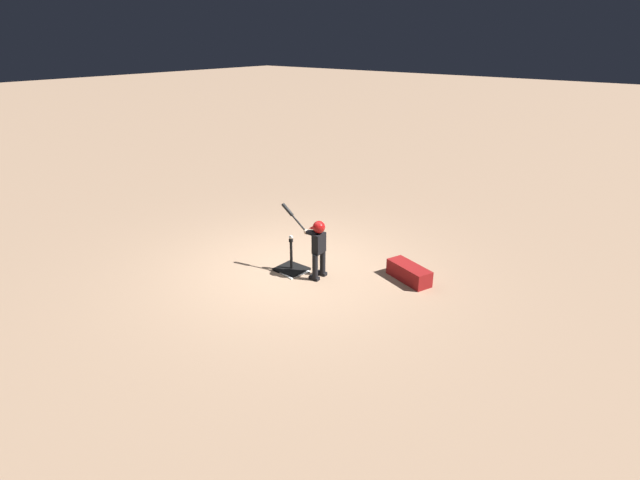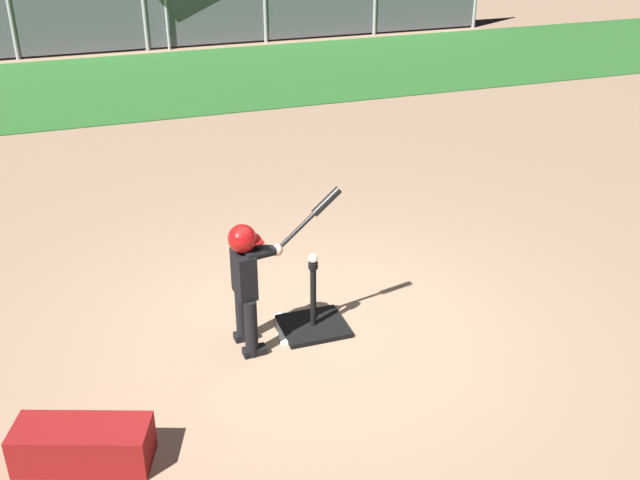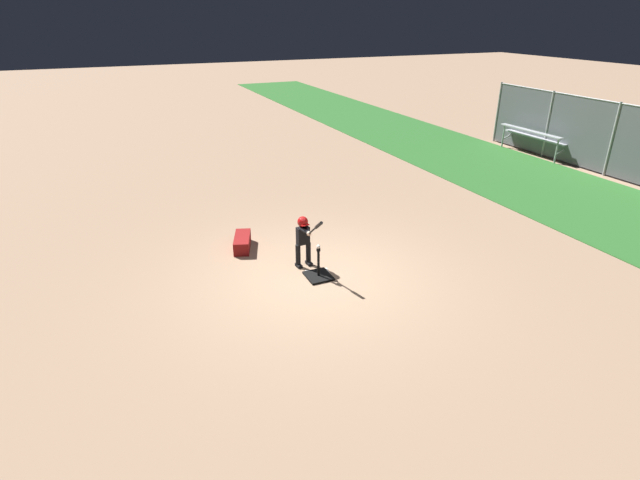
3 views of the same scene
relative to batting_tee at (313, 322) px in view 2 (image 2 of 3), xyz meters
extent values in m
plane|color=#93755B|center=(0.03, -0.07, -0.06)|extent=(90.00, 90.00, 0.00)
cube|color=#286026|center=(0.03, 8.18, -0.06)|extent=(56.00, 4.44, 0.02)
cylinder|color=#9E9EA3|center=(-2.44, 10.74, 1.05)|extent=(0.08, 0.08, 2.23)
cube|color=white|center=(-0.07, 0.03, -0.05)|extent=(0.51, 0.51, 0.02)
cube|color=black|center=(0.00, 0.00, -0.04)|extent=(0.52, 0.47, 0.04)
cylinder|color=black|center=(0.00, 0.00, 0.23)|extent=(0.05, 0.05, 0.51)
cylinder|color=black|center=(0.00, 0.00, 0.51)|extent=(0.08, 0.08, 0.05)
cylinder|color=black|center=(-0.57, 0.03, 0.17)|extent=(0.11, 0.11, 0.48)
cube|color=black|center=(-0.55, 0.03, -0.03)|extent=(0.19, 0.10, 0.06)
cylinder|color=black|center=(-0.56, -0.20, 0.17)|extent=(0.11, 0.11, 0.48)
cube|color=black|center=(-0.54, -0.20, -0.03)|extent=(0.19, 0.10, 0.06)
cube|color=black|center=(-0.57, -0.08, 0.59)|extent=(0.15, 0.26, 0.35)
sphere|color=#DBB293|center=(-0.57, -0.08, 0.87)|extent=(0.18, 0.18, 0.18)
sphere|color=maroon|center=(-0.57, -0.08, 0.88)|extent=(0.21, 0.21, 0.21)
cube|color=maroon|center=(-0.48, -0.08, 0.85)|extent=(0.12, 0.16, 0.01)
cylinder|color=black|center=(-0.44, -0.03, 0.75)|extent=(0.29, 0.13, 0.10)
cylinder|color=black|center=(-0.43, -0.11, 0.75)|extent=(0.29, 0.17, 0.10)
sphere|color=#DBB293|center=(-0.30, -0.06, 0.73)|extent=(0.09, 0.09, 0.09)
cylinder|color=black|center=(-0.06, -0.05, 0.93)|extent=(0.51, 0.07, 0.42)
cylinder|color=black|center=(0.10, -0.03, 1.06)|extent=(0.25, 0.08, 0.21)
cylinder|color=black|center=(-0.32, -0.07, 0.72)|extent=(0.05, 0.05, 0.05)
sphere|color=white|center=(0.00, 0.00, 0.58)|extent=(0.07, 0.07, 0.07)
cube|color=#ADAFB7|center=(1.86, 12.22, 0.28)|extent=(3.46, 0.65, 0.04)
cube|color=#ADAFB7|center=(1.83, 12.49, -0.02)|extent=(3.46, 0.71, 0.04)
cube|color=#ADAFB7|center=(1.95, 11.54, 0.62)|extent=(3.46, 0.65, 0.04)
cube|color=#ADAFB7|center=(1.91, 11.81, 0.32)|extent=(3.46, 0.71, 0.04)
cube|color=#ADAFB7|center=(2.00, 11.14, 0.66)|extent=(3.46, 0.71, 0.04)
cylinder|color=#ADAFB7|center=(3.41, 12.68, 0.12)|extent=(0.06, 0.06, 0.36)
cylinder|color=#ADAFB7|center=(3.61, 11.07, 0.46)|extent=(0.06, 0.06, 1.04)
cylinder|color=#ADAFB7|center=(0.25, 12.29, 0.12)|extent=(0.06, 0.06, 0.36)
cylinder|color=#ADAFB7|center=(0.46, 10.67, 0.46)|extent=(0.06, 0.06, 1.04)
cylinder|color=#ADAFB7|center=(0.35, 11.48, 0.64)|extent=(0.25, 1.64, 0.72)
cube|color=maroon|center=(-1.83, -0.98, 0.08)|extent=(0.90, 0.58, 0.28)
camera|label=1|loc=(-5.48, 5.96, 3.87)|focal=28.00mm
camera|label=2|loc=(-1.59, -4.84, 3.29)|focal=42.00mm
camera|label=3|loc=(7.69, -3.34, 4.55)|focal=28.00mm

